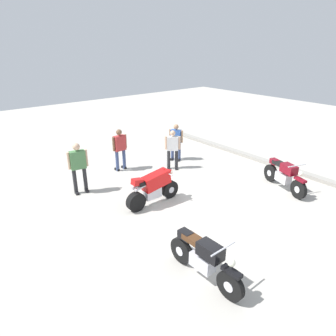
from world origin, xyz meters
name	(u,v)px	position (x,y,z in m)	size (l,w,h in m)	color
ground_plane	(209,207)	(0.00, 0.00, 0.00)	(40.00, 40.00, 0.00)	#B7B2A8
curb_edge	(289,169)	(0.00, 4.60, 0.07)	(14.00, 0.30, 0.15)	#9C978F
motorcycle_black_cruiser	(204,259)	(2.11, -2.40, 0.52)	(2.09, 0.70, 1.09)	black
motorcycle_maroon_cruiser	(284,175)	(0.76, 2.94, 0.52)	(2.01, 0.95, 1.09)	black
motorcycle_red_sportbike	(154,187)	(-1.26, -1.22, 0.59)	(0.70, 1.95, 1.14)	black
person_in_red_shirt	(120,147)	(-4.37, -0.57, 0.96)	(0.32, 0.65, 1.69)	#384772
person_in_blue_shirt	(176,140)	(-3.83, 1.89, 0.90)	(0.59, 0.48, 1.60)	#384772
person_in_green_shirt	(78,165)	(-3.51, -2.68, 1.02)	(0.37, 0.68, 1.77)	#262628
person_in_white_shirt	(173,147)	(-3.15, 1.13, 0.91)	(0.52, 0.55, 1.61)	#262628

